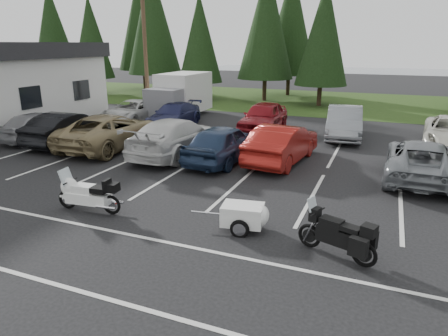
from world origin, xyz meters
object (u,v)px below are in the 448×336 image
at_px(car_near_0, 40,125).
at_px(car_far_3, 344,122).
at_px(car_near_3, 176,137).
at_px(cargo_trailer, 243,217).
at_px(car_near_5, 282,143).
at_px(car_far_1, 174,115).
at_px(car_near_2, 110,131).
at_px(adventure_motorcycle, 337,231).
at_px(car_near_1, 68,128).
at_px(car_near_4, 224,143).
at_px(car_far_2, 263,117).
at_px(car_far_0, 133,111).
at_px(car_near_6, 421,160).
at_px(box_truck, 177,96).
at_px(utility_pole, 145,46).
at_px(touring_motorcycle, 88,191).

xyz_separation_m(car_near_0, car_far_3, (14.63, 6.50, 0.06)).
bearing_deg(car_near_3, cargo_trailer, 133.23).
bearing_deg(car_near_5, car_far_1, -26.01).
bearing_deg(car_near_2, adventure_motorcycle, 147.82).
height_order(car_near_1, car_near_4, car_near_1).
distance_m(car_near_0, car_far_2, 12.02).
height_order(car_near_2, car_far_0, car_near_2).
bearing_deg(car_near_6, car_near_0, 3.33).
relative_size(car_near_2, car_near_6, 1.12).
height_order(box_truck, car_near_2, box_truck).
height_order(car_near_2, car_near_6, car_near_2).
bearing_deg(car_near_3, car_far_3, -133.57).
relative_size(utility_pole, car_near_0, 2.01).
bearing_deg(car_near_5, car_near_3, 13.81).
bearing_deg(car_near_2, car_far_0, -67.21).
distance_m(car_near_2, car_near_5, 8.32).
bearing_deg(car_near_6, utility_pole, -22.74).
xyz_separation_m(car_near_4, car_far_0, (-8.75, 6.10, -0.11)).
height_order(car_near_6, car_far_2, car_far_2).
distance_m(car_far_1, car_far_2, 5.44).
xyz_separation_m(car_near_4, cargo_trailer, (2.97, -5.90, -0.43)).
height_order(car_near_5, cargo_trailer, car_near_5).
distance_m(car_near_2, car_near_4, 5.97).
relative_size(car_near_0, car_near_6, 0.85).
bearing_deg(box_truck, car_far_2, -17.96).
xyz_separation_m(car_near_6, car_far_2, (-7.84, 5.88, 0.11)).
xyz_separation_m(car_near_0, cargo_trailer, (13.38, -6.05, -0.39)).
relative_size(box_truck, cargo_trailer, 3.52).
bearing_deg(car_far_2, car_near_4, -88.33).
bearing_deg(box_truck, adventure_motorcycle, -50.60).
height_order(car_near_2, car_far_1, car_near_2).
distance_m(car_near_5, touring_motorcycle, 8.35).
distance_m(box_truck, car_far_3, 11.35).
height_order(car_near_1, car_far_1, car_near_1).
distance_m(car_near_1, car_far_2, 10.44).
bearing_deg(car_far_0, car_near_3, -41.60).
relative_size(utility_pole, cargo_trailer, 5.66).
bearing_deg(car_near_6, cargo_trailer, 56.32).
height_order(car_far_0, car_far_1, car_far_1).
bearing_deg(car_near_3, car_far_2, -106.78).
bearing_deg(car_near_5, car_far_3, -102.36).
distance_m(utility_pole, car_far_3, 13.79).
height_order(car_near_4, car_far_1, car_near_4).
bearing_deg(car_far_0, car_near_6, -17.29).
xyz_separation_m(car_near_4, car_near_5, (2.32, 0.85, 0.00)).
relative_size(car_near_2, car_far_1, 1.22).
bearing_deg(box_truck, utility_pole, -165.96).
bearing_deg(touring_motorcycle, car_near_3, 90.03).
relative_size(car_near_1, cargo_trailer, 3.07).
bearing_deg(car_near_6, car_far_2, -35.08).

